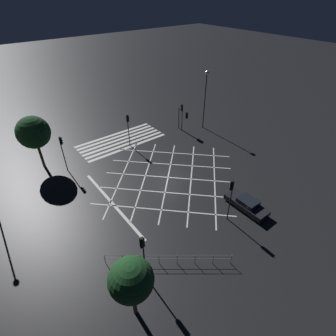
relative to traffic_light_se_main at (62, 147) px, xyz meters
name	(u,v)px	position (x,y,z in m)	size (l,w,h in m)	color
ground_plane	(168,177)	(-8.61, 8.60, -3.22)	(200.00, 200.00, 0.00)	black
road_markings	(135,155)	(-8.18, 2.03, -3.22)	(18.16, 22.55, 0.01)	silver
traffic_light_se_main	(62,147)	(0.00, 0.00, 0.00)	(0.39, 0.36, 4.53)	black
traffic_light_median_north	(231,193)	(-9.07, 17.15, 0.01)	(0.36, 0.39, 4.55)	black
traffic_light_median_south	(128,124)	(-8.89, -0.30, 0.05)	(0.36, 0.39, 4.60)	black
traffic_light_sw_cross	(184,116)	(-17.70, 0.73, -0.80)	(0.36, 2.08, 3.32)	black
traffic_light_sw_main	(182,112)	(-17.49, 0.49, -0.26)	(0.39, 0.36, 4.15)	black
traffic_light_ne_cross	(143,250)	(0.50, 17.41, -0.05)	(0.36, 0.39, 4.45)	black
street_lamp_east	(206,87)	(-20.83, 1.73, 3.10)	(0.56, 0.56, 8.64)	black
street_tree_near	(131,280)	(2.52, 19.25, 0.65)	(2.87, 2.87, 5.32)	brown
street_tree_far	(33,132)	(2.03, -2.56, 1.45)	(3.74, 3.74, 6.56)	brown
waiting_car	(247,204)	(-11.64, 17.43, -2.63)	(1.70, 4.50, 1.22)	black
pedestrian_railing	(168,258)	(-1.59, 17.62, -2.54)	(8.00, 6.24, 1.05)	gray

